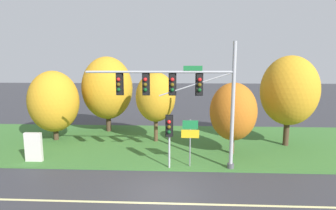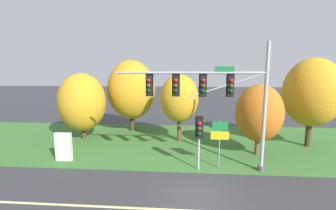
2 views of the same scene
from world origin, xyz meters
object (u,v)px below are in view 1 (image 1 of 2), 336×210
at_px(tree_nearest_road, 54,101).
at_px(tree_tall_centre, 289,91).
at_px(pedestrian_signal_near_kerb, 169,130).
at_px(traffic_signal_mast, 183,92).
at_px(route_sign_post, 190,135).
at_px(tree_left_of_mast, 107,88).
at_px(tree_mid_verge, 233,112).
at_px(tree_behind_signpost, 156,97).
at_px(info_kiosk, 34,147).

height_order(tree_nearest_road, tree_tall_centre, tree_tall_centre).
height_order(pedestrian_signal_near_kerb, tree_nearest_road, tree_nearest_road).
height_order(traffic_signal_mast, tree_nearest_road, traffic_signal_mast).
xyz_separation_m(traffic_signal_mast, tree_tall_centre, (8.08, 4.89, -0.37)).
distance_m(route_sign_post, tree_nearest_road, 12.33).
xyz_separation_m(tree_nearest_road, tree_left_of_mast, (3.63, 3.11, 0.85)).
distance_m(tree_left_of_mast, tree_mid_verge, 12.07).
bearing_deg(tree_mid_verge, tree_tall_centre, 25.20).
bearing_deg(route_sign_post, traffic_signal_mast, -155.48).
bearing_deg(tree_nearest_road, tree_behind_signpost, -0.09).
relative_size(pedestrian_signal_near_kerb, tree_behind_signpost, 0.58).
height_order(tree_left_of_mast, tree_behind_signpost, tree_left_of_mast).
bearing_deg(info_kiosk, tree_mid_verge, 9.25).
bearing_deg(tree_behind_signpost, tree_left_of_mast, 146.93).
height_order(route_sign_post, tree_nearest_road, tree_nearest_road).
bearing_deg(info_kiosk, pedestrian_signal_near_kerb, -5.49).
xyz_separation_m(traffic_signal_mast, tree_nearest_road, (-10.59, 5.57, -1.40)).
xyz_separation_m(tree_mid_verge, tree_tall_centre, (4.59, 2.16, 1.27)).
bearing_deg(tree_nearest_road, tree_mid_verge, -11.38).
bearing_deg(pedestrian_signal_near_kerb, tree_left_of_mast, 124.48).
bearing_deg(route_sign_post, info_kiosk, 177.78).
height_order(tree_mid_verge, info_kiosk, tree_mid_verge).
xyz_separation_m(tree_left_of_mast, tree_tall_centre, (15.04, -3.79, 0.19)).
height_order(traffic_signal_mast, tree_mid_verge, traffic_signal_mast).
bearing_deg(tree_tall_centre, tree_behind_signpost, 176.29).
xyz_separation_m(tree_nearest_road, tree_mid_verge, (14.09, -2.84, -0.23)).
distance_m(route_sign_post, tree_tall_centre, 9.25).
bearing_deg(tree_mid_verge, traffic_signal_mast, -141.95).
relative_size(pedestrian_signal_near_kerb, info_kiosk, 1.74).
height_order(tree_left_of_mast, tree_mid_verge, tree_left_of_mast).
height_order(tree_nearest_road, tree_behind_signpost, tree_nearest_road).
bearing_deg(tree_behind_signpost, traffic_signal_mast, -68.77).
distance_m(tree_mid_verge, info_kiosk, 13.48).
relative_size(traffic_signal_mast, pedestrian_signal_near_kerb, 2.69).
bearing_deg(tree_tall_centre, tree_nearest_road, 177.93).
bearing_deg(tree_tall_centre, tree_mid_verge, -154.80).
bearing_deg(tree_nearest_road, tree_left_of_mast, 40.57).
distance_m(route_sign_post, tree_behind_signpost, 6.17).
xyz_separation_m(pedestrian_signal_near_kerb, tree_behind_signpost, (-1.34, 5.81, 1.22)).
relative_size(pedestrian_signal_near_kerb, tree_tall_centre, 0.48).
relative_size(route_sign_post, tree_left_of_mast, 0.42).
xyz_separation_m(traffic_signal_mast, tree_mid_verge, (3.50, 2.74, -1.64)).
bearing_deg(tree_tall_centre, route_sign_post, -148.44).
height_order(pedestrian_signal_near_kerb, route_sign_post, pedestrian_signal_near_kerb).
distance_m(traffic_signal_mast, route_sign_post, 2.67).
height_order(tree_nearest_road, tree_left_of_mast, tree_left_of_mast).
bearing_deg(route_sign_post, tree_behind_signpost, 115.89).
bearing_deg(traffic_signal_mast, route_sign_post, 24.52).
height_order(tree_behind_signpost, tree_tall_centre, tree_tall_centre).
bearing_deg(tree_left_of_mast, pedestrian_signal_near_kerb, -55.52).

